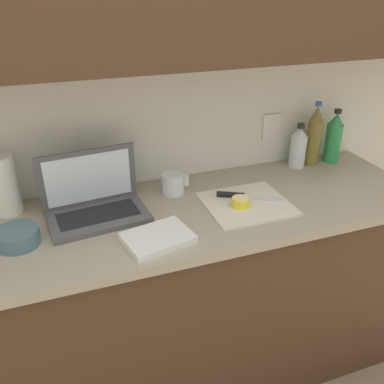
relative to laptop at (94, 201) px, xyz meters
The scene contains 14 objects.
ground_plane 0.98m from the laptop, 25.02° to the right, with size 12.00×12.00×0.00m, color #847056.
wall_back 0.64m from the laptop, 36.22° to the left, with size 5.20×0.38×2.60m.
counter_unit 0.53m from the laptop, 26.89° to the right, with size 2.24×0.59×0.90m.
laptop is the anchor object (origin of this frame).
cutting_board 0.58m from the laptop, 12.65° to the right, with size 0.32×0.29×0.01m, color silver.
knife 0.56m from the laptop, ahead, with size 0.25×0.15×0.02m.
lemon_half_cut 0.55m from the laptop, 15.24° to the right, with size 0.07×0.07×0.04m.
bottle_green_soda 0.96m from the laptop, ahead, with size 0.07×0.07×0.21m.
bottle_oil_tall 1.04m from the laptop, ahead, with size 0.07×0.07×0.30m.
bottle_water_clear 1.14m from the laptop, ahead, with size 0.07×0.07×0.25m.
measuring_cup 0.33m from the laptop, 11.03° to the left, with size 0.11×0.09×0.09m.
bowl_white 0.29m from the laptop, 157.11° to the right, with size 0.14×0.14×0.06m.
paper_towel_roll 0.33m from the laptop, 157.97° to the left, with size 0.10×0.10×0.23m.
dish_towel 0.31m from the laptop, 55.44° to the right, with size 0.22×0.16×0.02m, color white.
Camera 1 is at (-0.29, -1.27, 1.68)m, focal length 38.00 mm.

